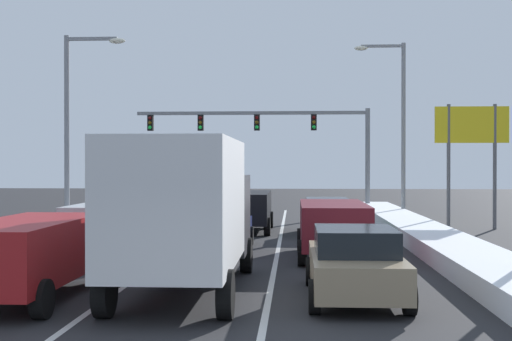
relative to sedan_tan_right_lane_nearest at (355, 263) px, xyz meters
name	(u,v)px	position (x,y,z in m)	size (l,w,h in m)	color
ground_plane	(221,257)	(-3.51, 6.32, -0.76)	(120.00, 120.00, 0.00)	#28282B
lane_stripe_between_right_lane_and_center_lane	(279,245)	(-1.81, 9.66, -0.76)	(0.14, 36.64, 0.01)	silver
lane_stripe_between_center_lane_and_left_lane	(184,244)	(-5.21, 9.66, -0.76)	(0.14, 36.64, 0.01)	silver
snow_bank_right_shoulder	(430,238)	(3.49, 9.66, -0.49)	(1.95, 36.64, 0.55)	white
snow_bank_left_shoulder	(39,236)	(-10.51, 9.66, -0.49)	(1.29, 36.64, 0.55)	white
sedan_tan_right_lane_nearest	(355,263)	(0.00, 0.00, 0.00)	(2.00, 4.50, 1.51)	#937F60
suv_maroon_right_lane_second	(333,225)	(-0.10, 6.33, 0.25)	(2.16, 4.90, 1.67)	maroon
sedan_green_right_lane_third	(327,216)	(0.03, 12.93, 0.00)	(2.00, 4.50, 1.51)	#1E5633
box_truck_center_lane_nearest	(186,207)	(-3.65, 0.38, 1.14)	(2.53, 7.20, 3.36)	#38383D
sedan_navy_center_lane_second	(220,227)	(-3.72, 8.00, 0.00)	(2.00, 4.50, 1.51)	navy
suv_black_center_lane_third	(246,208)	(-3.31, 14.38, 0.25)	(2.16, 4.90, 1.67)	black
suv_red_left_lane_nearest	(27,252)	(-6.85, -0.52, 0.25)	(2.16, 4.90, 1.67)	maroon
suv_silver_left_lane_second	(115,224)	(-6.74, 6.09, 0.25)	(2.16, 4.90, 1.67)	#B7BABF
sedan_white_left_lane_third	(159,216)	(-6.70, 12.56, 0.00)	(2.00, 4.50, 1.51)	silver
traffic_light_gantry	(279,131)	(-2.20, 26.29, 4.12)	(14.00, 0.47, 6.20)	slate
street_lamp_right_near	(512,50)	(3.65, 1.33, 4.67)	(2.66, 0.36, 9.21)	gray
street_lamp_right_mid	(397,115)	(4.07, 21.31, 4.65)	(2.66, 0.36, 9.18)	gray
street_lamp_left_mid	(75,114)	(-10.68, 14.27, 4.24)	(2.66, 0.36, 8.39)	gray
roadside_sign_right	(472,138)	(6.51, 15.92, 3.25)	(3.20, 0.16, 5.50)	#59595B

